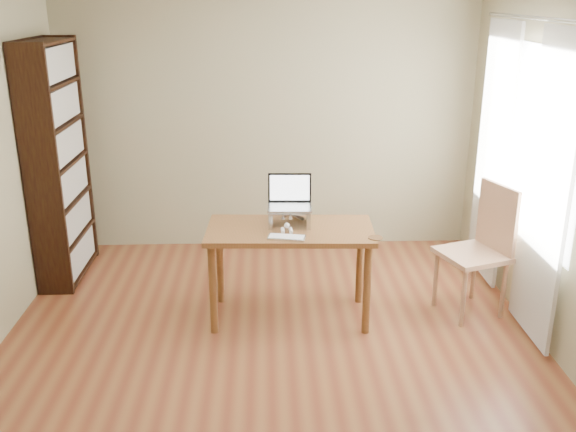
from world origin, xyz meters
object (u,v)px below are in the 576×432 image
Objects in this scene: desk at (290,242)px; cat at (286,216)px; keyboard at (287,237)px; laptop at (289,199)px; bookshelf at (58,163)px; chair at (483,246)px.

cat is (-0.03, 0.11, 0.17)m from desk.
keyboard is (-0.03, -0.22, 0.12)m from desk.
laptop is at bearing 42.74° from cat.
laptop is at bearing 92.24° from desk.
keyboard reaches higher than desk.
desk is at bearing -76.01° from cat.
keyboard is at bearing -96.45° from desk.
keyboard is 0.33m from cat.
cat is at bearing -133.78° from laptop.
desk is (1.99, -0.90, -0.41)m from bookshelf.
laptop is 0.74× the size of cat.
laptop reaches higher than cat.
chair reaches higher than cat.
chair is at bearing -4.34° from cat.
desk is at bearing -24.33° from bookshelf.
cat is 1.57m from chair.
bookshelf reaches higher than laptop.
cat is 0.45× the size of chair.
laptop is 0.14m from cat.
bookshelf is at bearing 161.48° from keyboard.
laptop reaches higher than chair.
chair is at bearing 20.30° from keyboard.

